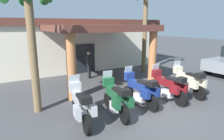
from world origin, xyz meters
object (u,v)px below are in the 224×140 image
(motorcycle_cream, at_px, (188,82))
(motorcycle_silver, at_px, (81,106))
(pedestrian, at_px, (89,63))
(palm_tree_near_portico, at_px, (146,5))
(motorcycle_maroon, at_px, (168,86))
(motel_building, at_px, (70,43))
(palm_tree_roadside, at_px, (30,15))
(motorcycle_blue, at_px, (140,90))
(motorcycle_green, at_px, (116,98))

(motorcycle_cream, bearing_deg, motorcycle_silver, 97.43)
(pedestrian, relative_size, palm_tree_near_portico, 0.28)
(motorcycle_maroon, height_order, pedestrian, pedestrian)
(motel_building, relative_size, motorcycle_silver, 6.48)
(motel_building, distance_m, pedestrian, 4.59)
(pedestrian, bearing_deg, palm_tree_roadside, -92.23)
(motel_building, relative_size, palm_tree_near_portico, 2.25)
(palm_tree_near_portico, relative_size, palm_tree_roadside, 1.23)
(motorcycle_blue, bearing_deg, motorcycle_silver, 92.51)
(motorcycle_blue, xyz_separation_m, palm_tree_near_portico, (4.25, 4.88, 4.10))
(pedestrian, bearing_deg, motorcycle_silver, -71.90)
(motorcycle_green, height_order, motorcycle_cream, same)
(motorcycle_silver, bearing_deg, pedestrian, -19.37)
(motel_building, distance_m, motorcycle_cream, 10.32)
(motel_building, distance_m, palm_tree_roadside, 9.26)
(motel_building, height_order, palm_tree_near_portico, palm_tree_near_portico)
(motorcycle_green, relative_size, palm_tree_roadside, 0.43)
(motorcycle_green, bearing_deg, pedestrian, -6.20)
(motorcycle_green, distance_m, motorcycle_blue, 1.46)
(motorcycle_silver, xyz_separation_m, motorcycle_cream, (5.72, 0.04, 0.00))
(motorcycle_blue, height_order, palm_tree_near_portico, palm_tree_near_portico)
(motorcycle_green, relative_size, motorcycle_cream, 1.00)
(motorcycle_silver, xyz_separation_m, motorcycle_blue, (2.86, 0.24, 0.00))
(motorcycle_blue, xyz_separation_m, pedestrian, (-0.07, 5.21, 0.33))
(motorcycle_maroon, xyz_separation_m, motorcycle_cream, (1.43, 0.04, 0.00))
(motorcycle_silver, relative_size, palm_tree_roadside, 0.43)
(motorcycle_blue, bearing_deg, palm_tree_roadside, 65.14)
(motorcycle_cream, xyz_separation_m, pedestrian, (-2.93, 5.42, 0.33))
(motorcycle_green, distance_m, palm_tree_near_portico, 8.71)
(motorcycle_blue, distance_m, motorcycle_cream, 2.87)
(motorcycle_blue, distance_m, palm_tree_near_portico, 7.66)
(pedestrian, bearing_deg, motorcycle_cream, -16.36)
(motorcycle_blue, distance_m, motorcycle_maroon, 1.45)
(motel_building, distance_m, motorcycle_green, 10.21)
(motel_building, height_order, motorcycle_silver, motel_building)
(pedestrian, bearing_deg, motorcycle_green, -58.68)
(pedestrian, height_order, palm_tree_near_portico, palm_tree_near_portico)
(motorcycle_cream, relative_size, pedestrian, 1.25)
(motorcycle_silver, bearing_deg, motorcycle_maroon, -82.21)
(motorcycle_silver, height_order, motorcycle_cream, same)
(motorcycle_cream, relative_size, palm_tree_near_portico, 0.35)
(motorcycle_silver, bearing_deg, palm_tree_near_portico, -46.44)
(motorcycle_cream, height_order, pedestrian, pedestrian)
(motel_building, xyz_separation_m, palm_tree_near_portico, (4.01, -4.81, 2.82))
(motel_building, height_order, palm_tree_roadside, palm_tree_roadside)
(motel_building, relative_size, palm_tree_roadside, 2.76)
(motorcycle_silver, xyz_separation_m, motorcycle_maroon, (4.29, 0.00, 0.00))
(motorcycle_blue, height_order, palm_tree_roadside, palm_tree_roadside)
(motorcycle_maroon, xyz_separation_m, palm_tree_near_portico, (2.81, 5.13, 4.10))
(palm_tree_roadside, bearing_deg, motorcycle_blue, -22.49)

